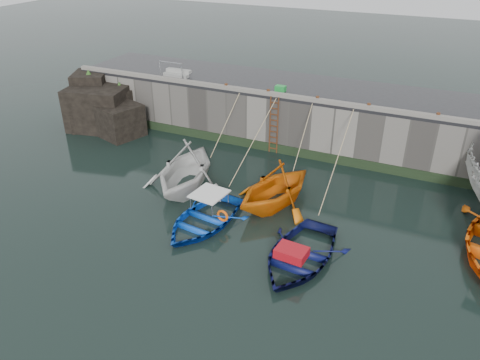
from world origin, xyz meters
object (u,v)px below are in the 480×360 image
at_px(boat_near_blue, 203,223).
at_px(bollard_c, 317,99).
at_px(boat_near_blacktrim, 275,204).
at_px(boat_near_white, 186,188).
at_px(boat_near_navy, 299,259).
at_px(ladder, 274,126).
at_px(bollard_e, 438,116).
at_px(fish_crate, 280,88).
at_px(bollard_b, 268,92).
at_px(bollard_d, 369,106).
at_px(bollard_a, 226,86).

bearing_deg(boat_near_blue, bollard_c, 80.97).
height_order(boat_near_blacktrim, bollard_c, bollard_c).
height_order(boat_near_white, boat_near_navy, boat_near_white).
bearing_deg(boat_near_blue, ladder, 95.94).
distance_m(boat_near_blue, boat_near_blacktrim, 3.47).
bearing_deg(ladder, bollard_e, 2.40).
xyz_separation_m(ladder, boat_near_navy, (4.32, -8.48, -1.59)).
height_order(ladder, boat_near_white, ladder).
bearing_deg(bollard_e, boat_near_navy, -112.69).
relative_size(fish_crate, bollard_b, 1.98).
bearing_deg(bollard_b, boat_near_blacktrim, -64.92).
xyz_separation_m(boat_near_blue, boat_near_navy, (4.45, -0.64, 0.00)).
distance_m(ladder, bollard_d, 5.11).
xyz_separation_m(boat_near_navy, fish_crate, (-4.43, 9.62, 3.31)).
bearing_deg(bollard_c, boat_near_white, -127.87).
relative_size(bollard_a, bollard_b, 1.00).
height_order(boat_near_blacktrim, bollard_a, bollard_a).
bearing_deg(boat_near_blue, bollard_d, 65.78).
height_order(ladder, bollard_c, bollard_c).
bearing_deg(ladder, boat_near_white, -113.01).
distance_m(boat_near_blacktrim, bollard_a, 8.17).
relative_size(boat_near_blacktrim, bollard_b, 16.19).
bearing_deg(bollard_b, bollard_d, 0.00).
bearing_deg(bollard_c, boat_near_blue, -105.94).
bearing_deg(boat_near_blacktrim, fish_crate, 128.13).
bearing_deg(bollard_b, boat_near_white, -107.45).
bearing_deg(bollard_b, bollard_a, 180.00).
distance_m(ladder, bollard_c, 2.81).
height_order(boat_near_white, fish_crate, fish_crate).
bearing_deg(bollard_e, bollard_c, 180.00).
xyz_separation_m(ladder, boat_near_blacktrim, (2.07, -5.15, -1.59)).
xyz_separation_m(bollard_b, bollard_e, (8.50, 0.00, 0.00)).
relative_size(boat_near_white, bollard_d, 18.12).
relative_size(boat_near_navy, bollard_a, 16.69).
bearing_deg(fish_crate, boat_near_blue, -88.16).
height_order(boat_near_blue, bollard_a, bollard_a).
bearing_deg(boat_near_blacktrim, bollard_b, 134.15).
xyz_separation_m(ladder, bollard_a, (-3.00, 0.34, 1.71)).
xyz_separation_m(boat_near_blacktrim, bollard_c, (0.13, 5.49, 3.30)).
height_order(ladder, fish_crate, fish_crate).
bearing_deg(bollard_b, bollard_e, 0.00).
relative_size(boat_near_blue, fish_crate, 8.01).
xyz_separation_m(ladder, bollard_e, (8.00, 0.34, 1.71)).
xyz_separation_m(boat_near_navy, bollard_b, (-4.82, 8.81, 3.30)).
bearing_deg(boat_near_blacktrim, boat_near_blue, -110.31).
distance_m(boat_near_blue, bollard_a, 9.26).
height_order(boat_near_blacktrim, bollard_e, bollard_e).
distance_m(boat_near_white, fish_crate, 7.75).
distance_m(bollard_b, bollard_e, 8.50).
relative_size(boat_near_blacktrim, boat_near_navy, 0.97).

